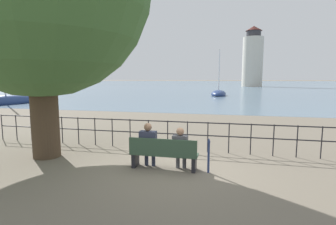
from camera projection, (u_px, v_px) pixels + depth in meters
ground_plane at (164, 168)px, 7.41m from camera, size 1000.00×1000.00×0.00m
harbor_water at (226, 83)px, 163.70m from camera, size 600.00×300.00×0.01m
park_bench at (163, 154)px, 7.30m from camera, size 1.91×0.45×0.90m
seated_person_left at (148, 143)px, 7.44m from camera, size 0.47×0.35×1.29m
seated_person_right at (180, 146)px, 7.24m from camera, size 0.42×0.35×1.20m
promenade_railing at (177, 131)px, 9.24m from camera, size 14.97×0.04×1.05m
closed_umbrella at (209, 153)px, 7.02m from camera, size 0.09×0.09×0.96m
sailboat_0 at (219, 94)px, 39.37m from camera, size 2.21×5.23×7.21m
sailboat_2 at (6, 102)px, 25.88m from camera, size 3.75×7.91×7.34m
harbor_lighthouse at (253, 59)px, 83.93m from camera, size 6.39×6.39×19.09m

